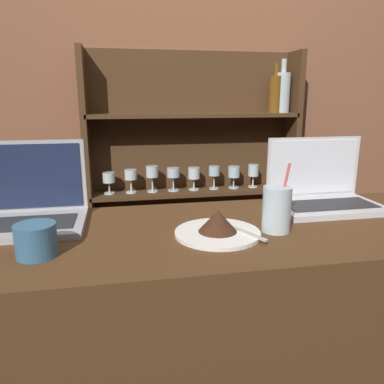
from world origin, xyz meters
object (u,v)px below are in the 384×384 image
object	(u,v)px
laptop_near	(24,208)
water_glass	(277,209)
cake_plate	(218,227)
coffee_cup	(36,240)
laptop_far	(322,192)

from	to	relation	value
laptop_near	water_glass	xyz separation A→B (m)	(0.68, -0.19, 0.01)
cake_plate	coffee_cup	bearing A→B (deg)	-173.25
laptop_near	cake_plate	distance (m)	0.55
water_glass	cake_plate	bearing A→B (deg)	-179.77
laptop_far	water_glass	xyz separation A→B (m)	(-0.25, -0.20, 0.01)
coffee_cup	cake_plate	bearing A→B (deg)	6.75
laptop_far	coffee_cup	xyz separation A→B (m)	(-0.84, -0.25, -0.01)
laptop_near	laptop_far	xyz separation A→B (m)	(0.92, 0.01, -0.00)
cake_plate	water_glass	world-z (taller)	water_glass
laptop_near	coffee_cup	xyz separation A→B (m)	(0.08, -0.24, -0.01)
water_glass	coffee_cup	size ratio (longest dim) A/B	2.00
laptop_near	coffee_cup	size ratio (longest dim) A/B	3.62
cake_plate	water_glass	bearing A→B (deg)	0.23
cake_plate	coffee_cup	distance (m)	0.44
laptop_far	water_glass	bearing A→B (deg)	-141.42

